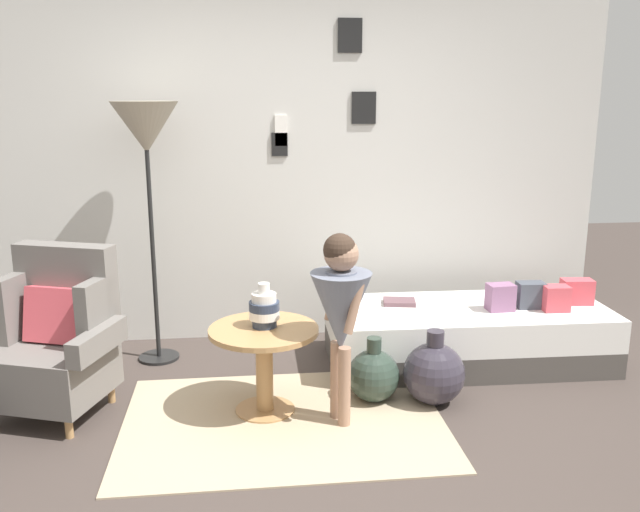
% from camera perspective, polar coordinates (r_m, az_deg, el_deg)
% --- Properties ---
extents(ground_plane, '(12.00, 12.00, 0.00)m').
position_cam_1_polar(ground_plane, '(3.59, -0.66, -17.02)').
color(ground_plane, '#423833').
extents(gallery_wall, '(4.80, 0.12, 2.60)m').
position_cam_1_polar(gallery_wall, '(5.07, -3.00, 7.58)').
color(gallery_wall, beige).
rests_on(gallery_wall, ground).
extents(rug, '(1.82, 1.32, 0.01)m').
position_cam_1_polar(rug, '(3.97, -3.08, -13.78)').
color(rug, tan).
rests_on(rug, ground).
extents(armchair, '(0.87, 0.76, 0.97)m').
position_cam_1_polar(armchair, '(4.23, -21.42, -6.58)').
color(armchair, tan).
rests_on(armchair, ground).
extents(daybed, '(1.91, 0.83, 0.40)m').
position_cam_1_polar(daybed, '(4.82, 12.30, -6.51)').
color(daybed, '#4C4742').
rests_on(daybed, ground).
extents(pillow_head, '(0.22, 0.14, 0.17)m').
position_cam_1_polar(pillow_head, '(5.03, 20.84, -2.82)').
color(pillow_head, '#D64C56').
rests_on(pillow_head, daybed).
extents(pillow_mid, '(0.17, 0.13, 0.17)m').
position_cam_1_polar(pillow_mid, '(4.82, 19.27, -3.39)').
color(pillow_mid, '#D64C56').
rests_on(pillow_mid, daybed).
extents(pillow_back, '(0.19, 0.13, 0.18)m').
position_cam_1_polar(pillow_back, '(4.83, 17.32, -3.16)').
color(pillow_back, '#474C56').
rests_on(pillow_back, daybed).
extents(pillow_extra, '(0.18, 0.13, 0.18)m').
position_cam_1_polar(pillow_extra, '(4.72, 14.97, -3.38)').
color(pillow_extra, gray).
rests_on(pillow_extra, daybed).
extents(side_table, '(0.63, 0.63, 0.52)m').
position_cam_1_polar(side_table, '(3.95, -4.74, -7.97)').
color(side_table, tan).
rests_on(side_table, ground).
extents(vase_striped, '(0.18, 0.18, 0.26)m').
position_cam_1_polar(vase_striped, '(3.89, -4.73, -4.47)').
color(vase_striped, '#2D384C').
rests_on(vase_striped, side_table).
extents(floor_lamp, '(0.44, 0.44, 1.78)m').
position_cam_1_polar(floor_lamp, '(4.63, -14.47, 9.79)').
color(floor_lamp, black).
rests_on(floor_lamp, ground).
extents(person_child, '(0.34, 0.34, 1.10)m').
position_cam_1_polar(person_child, '(3.71, 1.78, -4.13)').
color(person_child, '#A37A60').
rests_on(person_child, ground).
extents(book_on_daybed, '(0.24, 0.20, 0.03)m').
position_cam_1_polar(book_on_daybed, '(4.74, 6.70, -3.86)').
color(book_on_daybed, brown).
rests_on(book_on_daybed, daybed).
extents(demijohn_near, '(0.32, 0.32, 0.40)m').
position_cam_1_polar(demijohn_near, '(4.17, 4.53, -9.99)').
color(demijohn_near, '#2D3D33').
rests_on(demijohn_near, ground).
extents(demijohn_far, '(0.37, 0.37, 0.46)m').
position_cam_1_polar(demijohn_far, '(4.18, 9.59, -9.70)').
color(demijohn_far, '#332D38').
rests_on(demijohn_far, ground).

